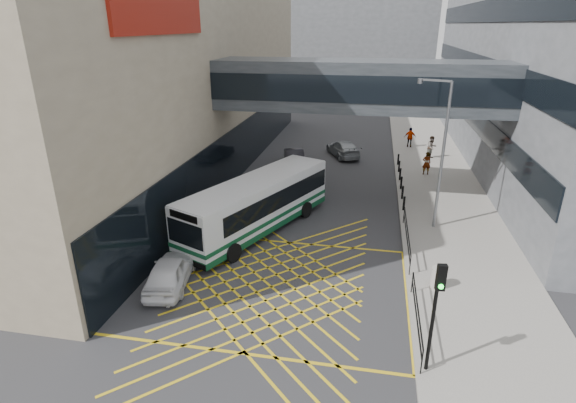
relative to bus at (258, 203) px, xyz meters
The scene contains 18 objects.
ground 6.36m from the bus, 70.57° to the right, with size 120.00×120.00×0.00m, color #333335.
building_whsmith 19.96m from the bus, 147.37° to the left, with size 24.17×42.00×16.00m.
building_far 54.71m from the bus, 89.96° to the left, with size 28.00×16.00×18.00m, color slate.
skybridge 9.91m from the bus, 50.92° to the left, with size 20.00×4.10×3.00m.
pavement 14.46m from the bus, 39.83° to the left, with size 6.00×54.00×0.16m, color gray.
box_junction 6.36m from the bus, 70.57° to the right, with size 12.00×9.00×0.01m.
bus is the anchor object (origin of this frame).
car_white 7.00m from the bus, 110.75° to the right, with size 1.83×4.46×1.42m, color white.
car_dark 13.31m from the bus, 91.48° to the left, with size 1.75×4.47×1.40m, color black.
car_silver 16.90m from the bus, 77.84° to the left, with size 2.00×4.74×1.48m, color #909498.
traffic_light 13.22m from the bus, 50.30° to the right, with size 0.31×0.49×4.15m.
street_lamp 10.43m from the bus, 12.11° to the left, with size 1.82×0.86×8.22m.
litter_bin 10.46m from the bus, 26.76° to the right, with size 0.57×0.57×0.98m, color #ADA89E.
kerb_railings 9.15m from the bus, 26.09° to the right, with size 0.05×12.54×1.00m.
bollards 12.44m from the bus, 48.00° to the left, with size 0.14×10.14×0.90m.
pedestrian_a 15.80m from the bus, 49.25° to the left, with size 0.71×0.51×1.78m, color gray.
pedestrian_b 20.13m from the bus, 56.31° to the left, with size 0.95×0.55×1.93m, color gray.
pedestrian_c 22.46m from the bus, 64.79° to the left, with size 1.10×0.53×1.86m, color gray.
Camera 1 is at (4.03, -16.97, 11.06)m, focal length 28.00 mm.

